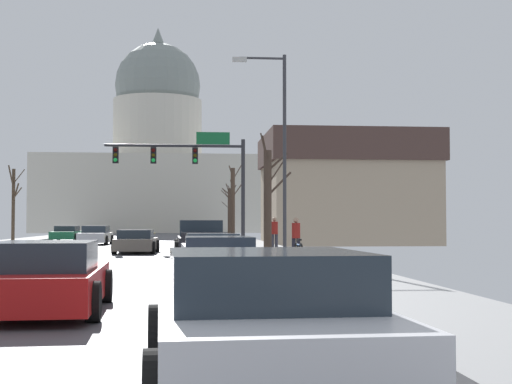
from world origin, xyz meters
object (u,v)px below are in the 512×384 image
sedan_near_02 (211,252)px  bicycle_parked (299,252)px  sedan_near_04 (47,279)px  sedan_oncoming_00 (96,236)px  sedan_oncoming_01 (67,234)px  pedestrian_01 (296,235)px  sedan_near_05 (261,325)px  sedan_near_00 (136,242)px  signal_gantry (193,164)px  sedan_near_03 (218,261)px  pickup_truck_near_01 (201,242)px  pedestrian_00 (274,232)px  street_lamp_right (278,138)px

sedan_near_02 → bicycle_parked: 3.23m
sedan_near_04 → sedan_oncoming_00: sedan_oncoming_00 is taller
sedan_oncoming_01 → pedestrian_01: (14.10, -30.99, 0.44)m
sedan_near_02 → sedan_near_05: size_ratio=0.97×
sedan_near_04 → sedan_near_00: bearing=90.3°
signal_gantry → sedan_oncoming_01: signal_gantry is taller
pedestrian_01 → signal_gantry: bearing=108.8°
sedan_near_03 → sedan_oncoming_00: 32.74m
sedan_near_05 → sedan_near_03: bearing=89.5°
sedan_near_02 → sedan_near_05: 17.64m
signal_gantry → sedan_near_05: size_ratio=1.68×
sedan_near_04 → sedan_oncoming_00: 37.85m
pickup_truck_near_01 → bicycle_parked: bearing=-57.7°
sedan_near_04 → pedestrian_00: (6.66, 22.82, 0.47)m
street_lamp_right → bicycle_parked: bearing=-81.6°
signal_gantry → sedan_oncoming_00: bearing=125.5°
sedan_near_00 → pedestrian_01: size_ratio=2.69×
sedan_near_03 → sedan_oncoming_00: size_ratio=1.06×
pedestrian_01 → bicycle_parked: pedestrian_01 is taller
sedan_near_03 → sedan_oncoming_01: bearing=104.1°
signal_gantry → bicycle_parked: 16.96m
pickup_truck_near_01 → sedan_oncoming_01: (-10.29, 29.72, -0.14)m
sedan_near_02 → sedan_near_04: size_ratio=0.99×
street_lamp_right → sedan_near_02: (-2.69, -3.63, -4.26)m
sedan_near_04 → sedan_near_05: 6.82m
sedan_near_04 → pickup_truck_near_01: bearing=80.5°
pickup_truck_near_01 → pedestrian_00: 6.27m
street_lamp_right → pedestrian_01: (0.90, 1.28, -3.80)m
signal_gantry → sedan_oncoming_00: (-6.50, 9.13, -4.23)m
sedan_near_02 → pickup_truck_near_01: bearing=92.1°
pedestrian_00 → sedan_near_02: bearing=-107.1°
sedan_near_04 → pedestrian_01: 17.82m
sedan_near_02 → sedan_near_05: sedan_near_05 is taller
pickup_truck_near_01 → sedan_near_04: 18.00m
sedan_near_03 → sedan_near_05: bearing=-90.5°
street_lamp_right → sedan_near_02: street_lamp_right is taller
street_lamp_right → sedan_near_05: size_ratio=1.69×
sedan_near_03 → sedan_near_04: size_ratio=1.00×
sedan_near_00 → pedestrian_00: size_ratio=2.61×
sedan_near_00 → sedan_oncoming_01: 24.87m
sedan_oncoming_01 → pedestrian_00: (13.98, -24.65, 0.47)m
signal_gantry → sedan_near_02: size_ratio=1.74×
sedan_near_05 → sedan_near_04: bearing=116.8°
signal_gantry → pedestrian_00: signal_gantry is taller
sedan_oncoming_01 → sedan_near_03: bearing=-75.9°
sedan_near_04 → bicycle_parked: 14.01m
sedan_near_05 → sedan_near_02: bearing=89.6°
sedan_oncoming_00 → sedan_oncoming_01: (-3.50, 9.81, -0.02)m
street_lamp_right → sedan_oncoming_00: street_lamp_right is taller
sedan_oncoming_00 → pedestrian_01: (10.60, -21.18, 0.42)m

